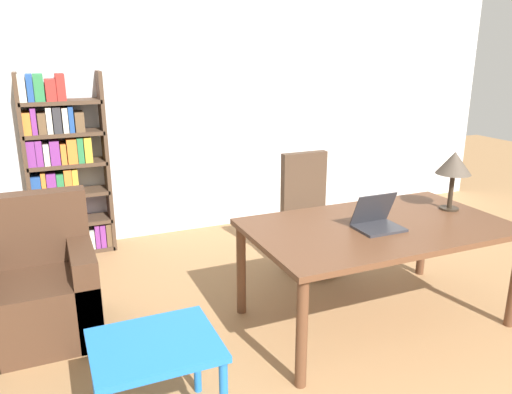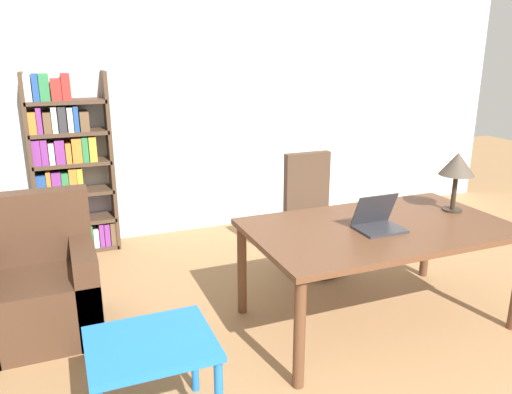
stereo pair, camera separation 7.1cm
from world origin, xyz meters
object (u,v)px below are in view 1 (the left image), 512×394
object	(u,v)px
desk	(378,235)
side_table_blue	(155,357)
bookshelf	(63,172)
table_lamp	(454,165)
laptop	(377,221)
office_chair	(309,219)
armchair	(36,293)

from	to	relation	value
desk	side_table_blue	size ratio (longest dim) A/B	2.93
desk	bookshelf	distance (m)	2.99
table_lamp	side_table_blue	bearing A→B (deg)	-166.51
desk	laptop	bearing A→B (deg)	-138.22
laptop	bookshelf	bearing A→B (deg)	129.90
laptop	table_lamp	bearing A→B (deg)	9.26
laptop	bookshelf	xyz separation A→B (m)	(-1.91, 2.29, 0.02)
laptop	office_chair	bearing A→B (deg)	85.44
office_chair	armchair	bearing A→B (deg)	-172.56
desk	table_lamp	xyz separation A→B (m)	(0.71, 0.07, 0.43)
bookshelf	side_table_blue	bearing A→B (deg)	-84.62
bookshelf	table_lamp	bearing A→B (deg)	-38.83
desk	office_chair	xyz separation A→B (m)	(0.03, 1.04, -0.22)
desk	side_table_blue	world-z (taller)	desk
side_table_blue	bookshelf	world-z (taller)	bookshelf
laptop	bookshelf	world-z (taller)	bookshelf
table_lamp	bookshelf	xyz separation A→B (m)	(-2.69, 2.16, -0.28)
table_lamp	armchair	world-z (taller)	table_lamp
laptop	armchair	world-z (taller)	laptop
desk	table_lamp	bearing A→B (deg)	5.85
laptop	office_chair	distance (m)	1.15
table_lamp	office_chair	xyz separation A→B (m)	(-0.69, 0.97, -0.65)
side_table_blue	armchair	distance (m)	1.37
table_lamp	laptop	bearing A→B (deg)	-170.74
desk	bookshelf	world-z (taller)	bookshelf
desk	bookshelf	xyz separation A→B (m)	(-1.97, 2.24, 0.15)
office_chair	bookshelf	bearing A→B (deg)	149.09
side_table_blue	laptop	bearing A→B (deg)	15.41
side_table_blue	bookshelf	bearing A→B (deg)	95.38
laptop	desk	bearing A→B (deg)	41.78
office_chair	side_table_blue	world-z (taller)	office_chair
side_table_blue	armchair	xyz separation A→B (m)	(-0.56, 1.25, -0.12)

